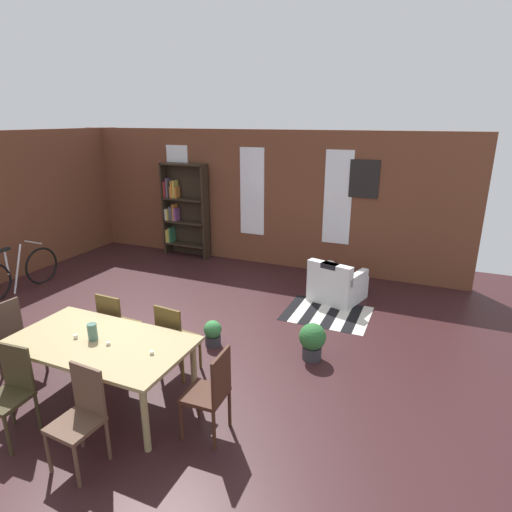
{
  "coord_description": "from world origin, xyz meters",
  "views": [
    {
      "loc": [
        3.65,
        -4.18,
        3.07
      ],
      "look_at": [
        1.24,
        1.42,
        1.09
      ],
      "focal_mm": 29.81,
      "sensor_mm": 36.0,
      "label": 1
    }
  ],
  "objects_px": {
    "potted_plant_corner": "(213,333)",
    "dining_chair_near_left": "(10,390)",
    "dining_chair_head_left": "(15,337)",
    "vase_on_table": "(92,332)",
    "bicycle_second": "(18,273)",
    "bookshelf_tall": "(182,209)",
    "potted_plant_by_shelf": "(312,340)",
    "dining_chair_far_right": "(175,338)",
    "dining_chair_near_right": "(81,414)",
    "dining_chair_far_left": "(117,324)",
    "dining_table": "(100,347)",
    "armchair_white": "(336,285)",
    "dining_chair_head_right": "(212,391)"
  },
  "relations": [
    {
      "from": "bicycle_second",
      "to": "potted_plant_by_shelf",
      "type": "distance_m",
      "value": 5.62
    },
    {
      "from": "vase_on_table",
      "to": "armchair_white",
      "type": "distance_m",
      "value": 4.29
    },
    {
      "from": "dining_chair_near_left",
      "to": "dining_chair_head_left",
      "type": "bearing_deg",
      "value": 139.95
    },
    {
      "from": "potted_plant_corner",
      "to": "dining_chair_near_left",
      "type": "bearing_deg",
      "value": -112.39
    },
    {
      "from": "bicycle_second",
      "to": "bookshelf_tall",
      "type": "bearing_deg",
      "value": 63.14
    },
    {
      "from": "dining_table",
      "to": "dining_chair_head_right",
      "type": "xyz_separation_m",
      "value": [
        1.38,
        0.0,
        -0.18
      ]
    },
    {
      "from": "vase_on_table",
      "to": "potted_plant_by_shelf",
      "type": "relative_size",
      "value": 0.37
    },
    {
      "from": "bookshelf_tall",
      "to": "dining_chair_near_right",
      "type": "bearing_deg",
      "value": -65.88
    },
    {
      "from": "dining_chair_near_right",
      "to": "armchair_white",
      "type": "distance_m",
      "value": 4.79
    },
    {
      "from": "bookshelf_tall",
      "to": "potted_plant_by_shelf",
      "type": "bearing_deg",
      "value": -38.74
    },
    {
      "from": "dining_chair_far_right",
      "to": "armchair_white",
      "type": "height_order",
      "value": "dining_chair_far_right"
    },
    {
      "from": "dining_chair_head_right",
      "to": "dining_chair_near_right",
      "type": "xyz_separation_m",
      "value": [
        -0.92,
        -0.77,
        0.0
      ]
    },
    {
      "from": "dining_chair_far_right",
      "to": "dining_chair_head_right",
      "type": "height_order",
      "value": "same"
    },
    {
      "from": "dining_table",
      "to": "dining_chair_near_left",
      "type": "height_order",
      "value": "dining_chair_near_left"
    },
    {
      "from": "dining_chair_near_left",
      "to": "dining_chair_near_right",
      "type": "xyz_separation_m",
      "value": [
        0.91,
        0.0,
        0.0
      ]
    },
    {
      "from": "dining_table",
      "to": "potted_plant_by_shelf",
      "type": "height_order",
      "value": "dining_table"
    },
    {
      "from": "vase_on_table",
      "to": "bookshelf_tall",
      "type": "distance_m",
      "value": 5.43
    },
    {
      "from": "dining_chair_near_left",
      "to": "vase_on_table",
      "type": "bearing_deg",
      "value": 64.0
    },
    {
      "from": "vase_on_table",
      "to": "bicycle_second",
      "type": "distance_m",
      "value": 4.13
    },
    {
      "from": "dining_chair_far_left",
      "to": "armchair_white",
      "type": "xyz_separation_m",
      "value": [
        2.2,
        3.07,
        -0.23
      ]
    },
    {
      "from": "dining_chair_far_left",
      "to": "bicycle_second",
      "type": "distance_m",
      "value": 3.46
    },
    {
      "from": "potted_plant_by_shelf",
      "to": "dining_chair_near_left",
      "type": "bearing_deg",
      "value": -132.68
    },
    {
      "from": "armchair_white",
      "to": "bicycle_second",
      "type": "distance_m",
      "value": 5.8
    },
    {
      "from": "dining_chair_head_left",
      "to": "potted_plant_corner",
      "type": "bearing_deg",
      "value": 39.88
    },
    {
      "from": "dining_chair_far_left",
      "to": "dining_chair_far_right",
      "type": "relative_size",
      "value": 1.0
    },
    {
      "from": "dining_chair_far_right",
      "to": "dining_chair_near_right",
      "type": "height_order",
      "value": "same"
    },
    {
      "from": "dining_chair_near_right",
      "to": "potted_plant_by_shelf",
      "type": "height_order",
      "value": "dining_chair_near_right"
    },
    {
      "from": "vase_on_table",
      "to": "dining_chair_head_right",
      "type": "height_order",
      "value": "same"
    },
    {
      "from": "dining_chair_far_right",
      "to": "potted_plant_corner",
      "type": "bearing_deg",
      "value": 85.33
    },
    {
      "from": "dining_table",
      "to": "dining_chair_near_right",
      "type": "distance_m",
      "value": 0.91
    },
    {
      "from": "vase_on_table",
      "to": "potted_plant_by_shelf",
      "type": "height_order",
      "value": "vase_on_table"
    },
    {
      "from": "dining_chair_head_left",
      "to": "dining_chair_far_right",
      "type": "height_order",
      "value": "same"
    },
    {
      "from": "bookshelf_tall",
      "to": "potted_plant_corner",
      "type": "bearing_deg",
      "value": -52.42
    },
    {
      "from": "dining_chair_head_left",
      "to": "bookshelf_tall",
      "type": "xyz_separation_m",
      "value": [
        -0.76,
        5.02,
        0.58
      ]
    },
    {
      "from": "vase_on_table",
      "to": "dining_chair_far_left",
      "type": "height_order",
      "value": "same"
    },
    {
      "from": "dining_chair_far_left",
      "to": "potted_plant_by_shelf",
      "type": "xyz_separation_m",
      "value": [
        2.35,
        1.02,
        -0.24
      ]
    },
    {
      "from": "dining_chair_near_left",
      "to": "bicycle_second",
      "type": "height_order",
      "value": "dining_chair_near_left"
    },
    {
      "from": "vase_on_table",
      "to": "bicycle_second",
      "type": "bearing_deg",
      "value": 152.42
    },
    {
      "from": "dining_chair_head_right",
      "to": "potted_plant_by_shelf",
      "type": "bearing_deg",
      "value": 73.69
    },
    {
      "from": "dining_table",
      "to": "dining_chair_near_right",
      "type": "height_order",
      "value": "dining_chair_near_right"
    },
    {
      "from": "bicycle_second",
      "to": "potted_plant_by_shelf",
      "type": "relative_size",
      "value": 3.45
    },
    {
      "from": "dining_chair_far_right",
      "to": "dining_chair_near_left",
      "type": "bearing_deg",
      "value": -120.42
    },
    {
      "from": "dining_table",
      "to": "armchair_white",
      "type": "distance_m",
      "value": 4.24
    },
    {
      "from": "dining_chair_far_left",
      "to": "bookshelf_tall",
      "type": "relative_size",
      "value": 0.45
    },
    {
      "from": "potted_plant_by_shelf",
      "to": "dining_chair_head_left",
      "type": "bearing_deg",
      "value": -151.46
    },
    {
      "from": "dining_chair_near_left",
      "to": "bookshelf_tall",
      "type": "distance_m",
      "value": 6.06
    },
    {
      "from": "vase_on_table",
      "to": "potted_plant_by_shelf",
      "type": "distance_m",
      "value": 2.73
    },
    {
      "from": "dining_table",
      "to": "dining_chair_near_left",
      "type": "distance_m",
      "value": 0.91
    },
    {
      "from": "dining_chair_near_left",
      "to": "bicycle_second",
      "type": "distance_m",
      "value": 4.22
    },
    {
      "from": "vase_on_table",
      "to": "dining_chair_head_left",
      "type": "height_order",
      "value": "same"
    }
  ]
}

